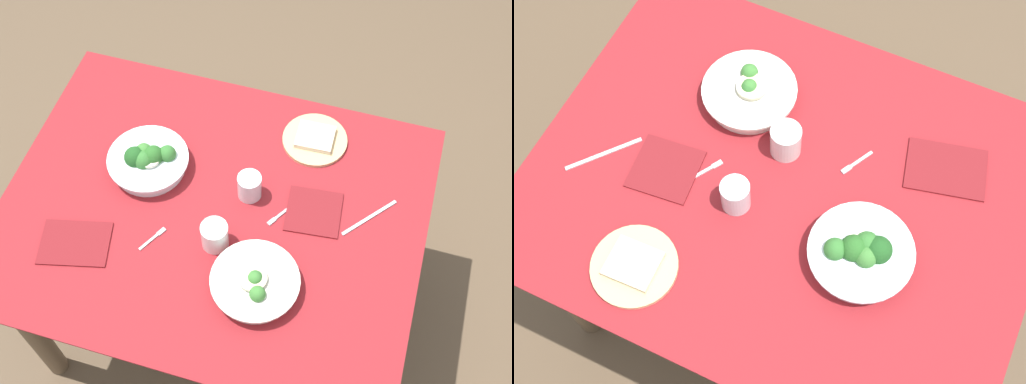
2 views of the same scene
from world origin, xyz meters
The scene contains 12 objects.
ground_plane centered at (0.00, 0.00, 0.00)m, with size 6.00×6.00×0.00m, color brown.
dining_table centered at (0.00, 0.00, 0.64)m, with size 1.26×1.00×0.76m.
broccoli_bowl_far centered at (-0.24, 0.10, 0.79)m, with size 0.25×0.25×0.09m.
broccoli_bowl_near centered at (0.19, -0.20, 0.79)m, with size 0.25×0.25×0.08m.
bread_side_plate centered at (0.23, 0.34, 0.77)m, with size 0.21×0.21×0.03m.
water_glass_center centered at (0.04, -0.10, 0.80)m, with size 0.08×0.08×0.09m, color silver.
water_glass_side centered at (0.09, 0.09, 0.80)m, with size 0.07×0.07×0.09m, color silver.
fork_by_far_bowl centered at (-0.13, -0.14, 0.76)m, with size 0.06×0.09×0.00m.
fork_by_near_bowl centered at (0.20, 0.04, 0.76)m, with size 0.07×0.10×0.00m.
table_knife_left centered at (0.46, 0.11, 0.76)m, with size 0.20×0.01×0.00m, color #B7B7BC.
napkin_folded_upper centered at (-0.35, -0.22, 0.76)m, with size 0.20×0.15×0.01m, color maroon.
napkin_folded_lower centered at (0.29, 0.08, 0.76)m, with size 0.16×0.16×0.01m, color maroon.
Camera 2 is at (-0.30, 0.73, 2.32)m, focal length 49.23 mm.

